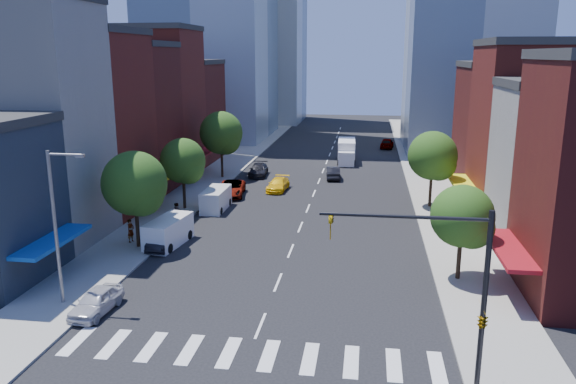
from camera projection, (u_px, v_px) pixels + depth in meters
name	position (u px, v px, depth m)	size (l,w,h in m)	color
ground	(260.00, 326.00, 30.36)	(220.00, 220.00, 0.00)	black
sidewalk_left	(223.00, 171.00, 70.51)	(5.00, 120.00, 0.15)	gray
sidewalk_right	(426.00, 176.00, 67.08)	(5.00, 120.00, 0.15)	gray
crosswalk	(249.00, 354.00, 27.47)	(19.00, 3.00, 0.01)	silver
bldg_left_1	(18.00, 126.00, 42.63)	(12.00, 8.00, 18.00)	beige
bldg_left_2	(75.00, 125.00, 51.04)	(12.00, 9.00, 16.00)	maroon
bldg_left_3	(116.00, 120.00, 59.33)	(12.00, 8.00, 15.00)	#541515
bldg_left_4	(147.00, 104.00, 67.26)	(12.00, 9.00, 17.00)	maroon
bldg_left_5	(174.00, 113.00, 76.87)	(12.00, 10.00, 13.00)	#541515
bldg_right_2	(549.00, 135.00, 48.75)	(12.00, 10.00, 15.00)	maroon
bldg_right_3	(518.00, 131.00, 58.61)	(12.00, 10.00, 13.00)	#541515
traffic_signal	(470.00, 301.00, 23.67)	(7.24, 2.24, 8.00)	black
streetlight	(57.00, 218.00, 31.68)	(2.25, 0.25, 9.00)	slate
tree_left_near	(136.00, 186.00, 41.26)	(4.80, 4.80, 7.30)	black
tree_left_mid	(184.00, 163.00, 51.91)	(4.20, 4.20, 6.65)	black
tree_left_far	(222.00, 135.00, 65.21)	(5.00, 5.00, 7.75)	black
tree_right_near	(465.00, 219.00, 35.37)	(4.00, 4.00, 6.20)	black
tree_right_far	(434.00, 158.00, 52.52)	(4.60, 4.60, 7.20)	black
parked_car_front	(96.00, 301.00, 31.73)	(1.65, 4.09, 1.39)	silver
parked_car_second	(165.00, 239.00, 42.42)	(1.50, 4.30, 1.42)	black
parked_car_third	(231.00, 188.00, 58.09)	(2.56, 5.54, 1.54)	#999999
parked_car_rear	(258.00, 170.00, 67.61)	(2.03, 4.99, 1.45)	black
cargo_van_near	(168.00, 232.00, 42.91)	(2.60, 5.15, 2.10)	white
cargo_van_far	(216.00, 200.00, 52.71)	(1.96, 4.74, 2.02)	white
taxi	(278.00, 184.00, 60.31)	(1.87, 4.60, 1.33)	yellow
traffic_car_oncoming	(333.00, 173.00, 66.12)	(1.54, 4.40, 1.45)	black
traffic_car_far	(387.00, 143.00, 87.51)	(1.88, 4.67, 1.59)	#999999
box_truck	(347.00, 152.00, 75.94)	(2.52, 7.51, 2.99)	white
pedestrian_near	(131.00, 231.00, 43.26)	(0.66, 0.43, 1.82)	#999999
pedestrian_far	(176.00, 214.00, 47.66)	(0.93, 0.72, 1.91)	#999999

